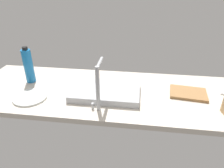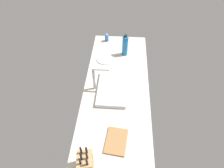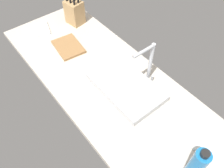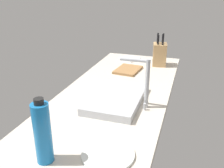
# 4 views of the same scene
# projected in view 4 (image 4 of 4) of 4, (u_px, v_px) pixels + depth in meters

# --- Properties ---
(countertop_slab) EXTENTS (1.96, 0.66, 0.04)m
(countertop_slab) POSITION_uv_depth(u_px,v_px,m) (111.00, 101.00, 1.51)
(countertop_slab) COLOR beige
(countertop_slab) RESTS_ON ground
(sink_basin) EXTENTS (0.45, 0.28, 0.04)m
(sink_basin) POSITION_uv_depth(u_px,v_px,m) (116.00, 98.00, 1.46)
(sink_basin) COLOR #B7BABF
(sink_basin) RESTS_ON countertop_slab
(faucet) EXTENTS (0.06, 0.16, 0.28)m
(faucet) POSITION_uv_depth(u_px,v_px,m) (144.00, 79.00, 1.34)
(faucet) COLOR #B7BABF
(faucet) RESTS_ON countertop_slab
(knife_block) EXTENTS (0.14, 0.13, 0.26)m
(knife_block) POSITION_uv_depth(u_px,v_px,m) (160.00, 54.00, 2.07)
(knife_block) COLOR tan
(knife_block) RESTS_ON countertop_slab
(cutting_board) EXTENTS (0.25, 0.20, 0.02)m
(cutting_board) POSITION_uv_depth(u_px,v_px,m) (128.00, 70.00, 1.97)
(cutting_board) COLOR #9E7042
(cutting_board) RESTS_ON countertop_slab
(water_bottle) EXTENTS (0.07, 0.07, 0.27)m
(water_bottle) POSITION_uv_depth(u_px,v_px,m) (43.00, 133.00, 0.94)
(water_bottle) COLOR #1970B7
(water_bottle) RESTS_ON countertop_slab
(dinner_plate) EXTENTS (0.22, 0.22, 0.01)m
(dinner_plate) POSITION_uv_depth(u_px,v_px,m) (108.00, 154.00, 1.01)
(dinner_plate) COLOR silver
(dinner_plate) RESTS_ON countertop_slab
(dish_towel) EXTENTS (0.20, 0.19, 0.01)m
(dish_towel) POSITION_uv_depth(u_px,v_px,m) (129.00, 59.00, 2.26)
(dish_towel) COLOR white
(dish_towel) RESTS_ON countertop_slab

